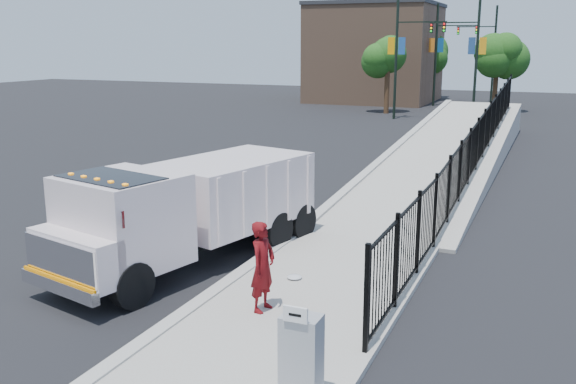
% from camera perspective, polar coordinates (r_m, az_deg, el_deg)
% --- Properties ---
extents(ground, '(120.00, 120.00, 0.00)m').
position_cam_1_polar(ground, '(13.82, -5.18, -8.28)').
color(ground, black).
rests_on(ground, ground).
extents(sidewalk, '(3.55, 12.00, 0.12)m').
position_cam_1_polar(sidewalk, '(11.37, -1.24, -12.82)').
color(sidewalk, '#9E998E').
rests_on(sidewalk, ground).
extents(curb, '(0.30, 12.00, 0.16)m').
position_cam_1_polar(curb, '(12.20, -9.68, -11.02)').
color(curb, '#ADAAA3').
rests_on(curb, ground).
extents(ramp, '(3.95, 24.06, 3.19)m').
position_cam_1_polar(ramp, '(28.06, 14.34, 2.42)').
color(ramp, '#9E998E').
rests_on(ramp, ground).
extents(iron_fence, '(0.10, 28.00, 1.80)m').
position_cam_1_polar(iron_fence, '(23.82, 16.36, 2.63)').
color(iron_fence, black).
rests_on(iron_fence, ground).
extents(truck, '(3.90, 7.47, 2.44)m').
position_cam_1_polar(truck, '(14.84, -9.06, -1.29)').
color(truck, black).
rests_on(truck, ground).
extents(worker, '(0.47, 0.67, 1.72)m').
position_cam_1_polar(worker, '(11.98, -2.26, -6.64)').
color(worker, '#5C0A0E').
rests_on(worker, sidewalk).
extents(utility_cabinet, '(0.55, 0.40, 1.25)m').
position_cam_1_polar(utility_cabinet, '(9.26, 1.18, -14.48)').
color(utility_cabinet, gray).
rests_on(utility_cabinet, sidewalk).
extents(arrow_sign, '(0.35, 0.04, 0.22)m').
position_cam_1_polar(arrow_sign, '(8.75, 0.67, -10.83)').
color(arrow_sign, white).
rests_on(arrow_sign, utility_cabinet).
extents(debris, '(0.33, 0.33, 0.08)m').
position_cam_1_polar(debris, '(13.79, 0.57, -7.55)').
color(debris, silver).
rests_on(debris, sidewalk).
extents(light_pole_0, '(3.77, 0.22, 8.00)m').
position_cam_1_polar(light_pole_0, '(43.68, 10.00, 12.10)').
color(light_pole_0, black).
rests_on(light_pole_0, ground).
extents(light_pole_1, '(3.78, 0.22, 8.00)m').
position_cam_1_polar(light_pole_1, '(44.90, 16.04, 11.82)').
color(light_pole_1, black).
rests_on(light_pole_1, ground).
extents(light_pole_2, '(3.78, 0.22, 8.00)m').
position_cam_1_polar(light_pole_2, '(53.48, 13.34, 12.12)').
color(light_pole_2, black).
rests_on(light_pole_2, ground).
extents(light_pole_3, '(3.78, 0.22, 8.00)m').
position_cam_1_polar(light_pole_3, '(57.64, 17.55, 11.92)').
color(light_pole_3, black).
rests_on(light_pole_3, ground).
extents(tree_0, '(2.65, 2.65, 5.32)m').
position_cam_1_polar(tree_0, '(47.10, 8.87, 11.70)').
color(tree_0, '#382314').
rests_on(tree_0, ground).
extents(tree_1, '(2.69, 2.69, 5.35)m').
position_cam_1_polar(tree_1, '(49.80, 18.12, 11.29)').
color(tree_1, '#382314').
rests_on(tree_1, ground).
extents(tree_2, '(3.29, 3.29, 5.65)m').
position_cam_1_polar(tree_2, '(59.32, 12.43, 11.85)').
color(tree_2, '#382314').
rests_on(tree_2, ground).
extents(building, '(10.00, 10.00, 8.00)m').
position_cam_1_polar(building, '(57.35, 7.77, 12.03)').
color(building, '#8C664C').
rests_on(building, ground).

